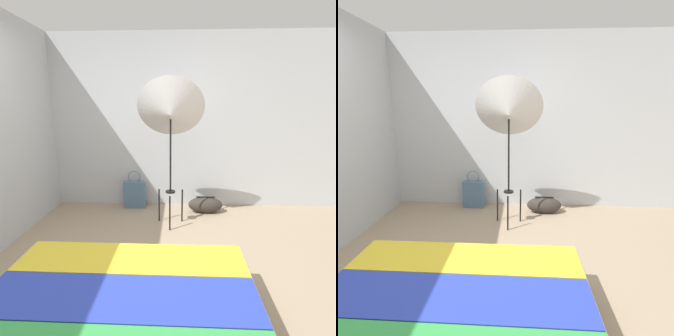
{
  "view_description": "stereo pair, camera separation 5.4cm",
  "coord_description": "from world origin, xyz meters",
  "views": [
    {
      "loc": [
        0.5,
        -1.8,
        1.57
      ],
      "look_at": [
        0.36,
        1.3,
        0.82
      ],
      "focal_mm": 28.0,
      "sensor_mm": 36.0,
      "label": 1
    },
    {
      "loc": [
        0.55,
        -1.8,
        1.57
      ],
      "look_at": [
        0.36,
        1.3,
        0.82
      ],
      "focal_mm": 28.0,
      "sensor_mm": 36.0,
      "label": 2
    }
  ],
  "objects": [
    {
      "name": "ground_plane",
      "position": [
        0.0,
        0.0,
        0.0
      ],
      "size": [
        14.0,
        14.0,
        0.0
      ],
      "primitive_type": "plane",
      "color": "gray"
    },
    {
      "name": "wall_back",
      "position": [
        0.0,
        2.24,
        1.3
      ],
      "size": [
        8.0,
        0.05,
        2.6
      ],
      "color": "#B7BCC1",
      "rests_on": "ground_plane"
    },
    {
      "name": "wall_side_left",
      "position": [
        -1.47,
        1.0,
        1.3
      ],
      "size": [
        0.05,
        8.0,
        2.6
      ],
      "color": "#B7BCC1",
      "rests_on": "ground_plane"
    },
    {
      "name": "photo_umbrella",
      "position": [
        0.38,
        1.48,
        1.49
      ],
      "size": [
        0.85,
        0.6,
        1.91
      ],
      "color": "black",
      "rests_on": "ground_plane"
    },
    {
      "name": "tote_bag",
      "position": [
        -0.2,
        2.05,
        0.22
      ],
      "size": [
        0.33,
        0.11,
        0.59
      ],
      "color": "slate",
      "rests_on": "ground_plane"
    },
    {
      "name": "duffel_bag",
      "position": [
        0.89,
        1.9,
        0.12
      ],
      "size": [
        0.51,
        0.24,
        0.25
      ],
      "color": "#332D28",
      "rests_on": "ground_plane"
    }
  ]
}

